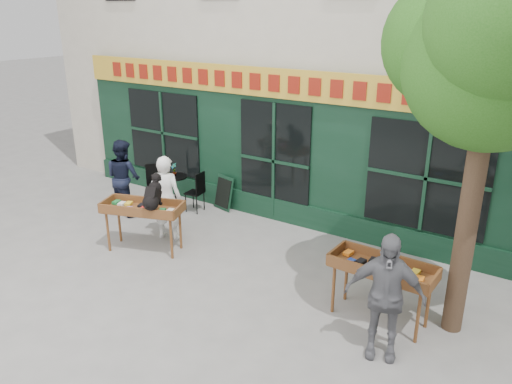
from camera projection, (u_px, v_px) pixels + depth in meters
ground at (209, 260)px, 9.33m from camera, size 80.00×80.00×0.00m
street_tree at (502, 35)px, 5.95m from camera, size 3.05×2.90×5.60m
book_cart_center at (143, 210)px, 9.44m from camera, size 1.62×1.08×0.99m
dog at (152, 191)px, 9.06m from camera, size 0.52×0.68×0.60m
woman at (166, 198)px, 9.94m from camera, size 0.74×0.60×1.74m
book_cart_right at (382, 271)px, 7.25m from camera, size 1.52×0.68×0.99m
man_right at (384, 296)px, 6.49m from camera, size 1.13×0.73×1.78m
bistro_table at (175, 185)px, 11.64m from camera, size 0.60×0.60×0.76m
bistro_chair_left at (154, 180)px, 11.92m from camera, size 0.51×0.51×0.95m
bistro_chair_right at (198, 189)px, 11.35m from camera, size 0.40×0.40×0.95m
potted_plant at (174, 170)px, 11.51m from camera, size 0.20×0.17×0.31m
man_left at (124, 177)px, 11.19m from camera, size 0.88×0.71×1.73m
chalkboard at (223, 193)px, 11.58m from camera, size 0.59×0.31×0.79m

